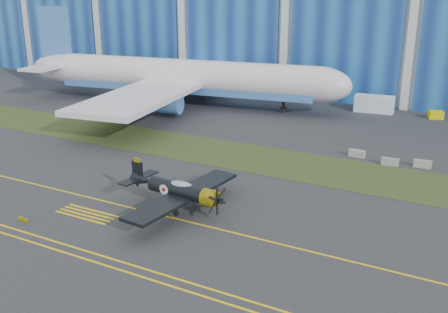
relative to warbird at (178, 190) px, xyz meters
The scene contains 16 objects.
ground 11.60m from the warbird, 17.90° to the left, with size 260.00×260.00×0.00m, color #323438.
grass_median 20.70m from the warbird, 58.23° to the left, with size 260.00×10.00×0.02m, color #475128.
hangar 77.13m from the warbird, 81.81° to the left, with size 220.00×45.70×30.00m.
taxiway_centreline 11.16m from the warbird, ahead, with size 200.00×0.20×0.02m, color yellow.
edge_line_near 15.59m from the warbird, 45.43° to the right, with size 80.00×0.20×0.02m, color yellow.
edge_line_far 14.91m from the warbird, 42.70° to the right, with size 80.00×0.20×0.02m, color yellow.
hold_short_ladder 8.79m from the warbird, 147.29° to the right, with size 6.00×2.40×0.02m, color yellow, non-canonical shape.
guard_board_left 14.17m from the warbird, 142.71° to the right, with size 1.20×0.15×0.35m, color yellow.
warbird is the anchor object (origin of this frame).
jetliner 46.09m from the warbird, 121.84° to the left, with size 71.94×63.79×22.43m.
shipping_container 49.08m from the warbird, 82.06° to the left, with size 6.28×2.51×2.72m, color white.
tug 51.44m from the warbird, 71.35° to the left, with size 2.16×1.35×1.26m, color #DFCE00.
cart 73.62m from the warbird, 138.01° to the left, with size 2.07×1.24×1.24m, color white.
barrier_a 26.24m from the warbird, 66.32° to the left, with size 2.00×0.60×0.90m, color #9C988E.
barrier_b 27.12m from the warbird, 56.93° to the left, with size 2.00×0.60×0.90m, color gray.
barrier_c 29.97m from the warbird, 52.40° to the left, with size 2.00×0.60×0.90m, color gray.
Camera 1 is at (14.39, -41.12, 20.54)m, focal length 42.00 mm.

